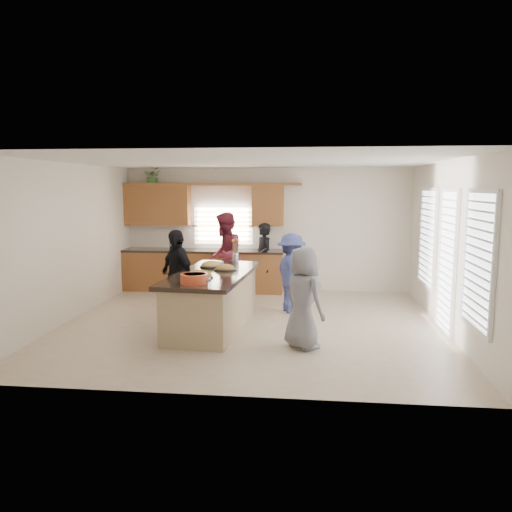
# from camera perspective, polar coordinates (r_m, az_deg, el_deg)

# --- Properties ---
(floor) EXTENTS (6.50, 6.50, 0.00)m
(floor) POSITION_cam_1_polar(r_m,az_deg,el_deg) (8.78, -0.59, -7.80)
(floor) COLOR beige
(floor) RESTS_ON ground
(room_shell) EXTENTS (6.52, 6.02, 2.81)m
(room_shell) POSITION_cam_1_polar(r_m,az_deg,el_deg) (8.46, -0.61, 4.68)
(room_shell) COLOR silver
(room_shell) RESTS_ON ground
(back_cabinetry) EXTENTS (4.08, 0.66, 2.46)m
(back_cabinetry) POSITION_cam_1_polar(r_m,az_deg,el_deg) (11.49, -6.25, 0.56)
(back_cabinetry) COLOR brown
(back_cabinetry) RESTS_ON ground
(right_wall_glazing) EXTENTS (0.06, 4.00, 2.25)m
(right_wall_glazing) POSITION_cam_1_polar(r_m,az_deg,el_deg) (8.61, 21.09, 0.46)
(right_wall_glazing) COLOR white
(right_wall_glazing) RESTS_ON ground
(island) EXTENTS (1.35, 2.78, 0.95)m
(island) POSITION_cam_1_polar(r_m,az_deg,el_deg) (8.53, -4.96, -5.17)
(island) COLOR tan
(island) RESTS_ON ground
(platter_front) EXTENTS (0.45, 0.45, 0.18)m
(platter_front) POSITION_cam_1_polar(r_m,az_deg,el_deg) (7.98, -6.52, -2.26)
(platter_front) COLOR black
(platter_front) RESTS_ON island
(platter_mid) EXTENTS (0.37, 0.37, 0.15)m
(platter_mid) POSITION_cam_1_polar(r_m,az_deg,el_deg) (8.63, -3.56, -1.45)
(platter_mid) COLOR black
(platter_mid) RESTS_ON island
(platter_back) EXTENTS (0.40, 0.40, 0.16)m
(platter_back) POSITION_cam_1_polar(r_m,az_deg,el_deg) (8.99, -5.17, -1.08)
(platter_back) COLOR black
(platter_back) RESTS_ON island
(salad_bowl) EXTENTS (0.41, 0.41, 0.15)m
(salad_bowl) POSITION_cam_1_polar(r_m,az_deg,el_deg) (7.50, -7.07, -2.51)
(salad_bowl) COLOR #DA4D27
(salad_bowl) RESTS_ON island
(clear_cup) EXTENTS (0.09, 0.09, 0.09)m
(clear_cup) POSITION_cam_1_polar(r_m,az_deg,el_deg) (7.43, -5.47, -2.89)
(clear_cup) COLOR white
(clear_cup) RESTS_ON island
(plate_stack) EXTENTS (0.22, 0.22, 0.05)m
(plate_stack) POSITION_cam_1_polar(r_m,az_deg,el_deg) (9.26, -4.36, -0.81)
(plate_stack) COLOR #AD80BA
(plate_stack) RESTS_ON island
(flower_vase) EXTENTS (0.14, 0.14, 0.44)m
(flower_vase) POSITION_cam_1_polar(r_m,az_deg,el_deg) (9.54, -2.36, 0.71)
(flower_vase) COLOR silver
(flower_vase) RESTS_ON island
(potted_plant) EXTENTS (0.43, 0.39, 0.42)m
(potted_plant) POSITION_cam_1_polar(r_m,az_deg,el_deg) (11.77, -11.71, 8.91)
(potted_plant) COLOR #467E32
(potted_plant) RESTS_ON back_cabinetry
(woman_left_back) EXTENTS (0.61, 0.69, 1.58)m
(woman_left_back) POSITION_cam_1_polar(r_m,az_deg,el_deg) (11.15, 0.83, -0.25)
(woman_left_back) COLOR black
(woman_left_back) RESTS_ON ground
(woman_left_mid) EXTENTS (0.70, 0.90, 1.84)m
(woman_left_mid) POSITION_cam_1_polar(r_m,az_deg,el_deg) (10.60, -3.58, 0.02)
(woman_left_mid) COLOR maroon
(woman_left_mid) RESTS_ON ground
(woman_left_front) EXTENTS (0.96, 0.97, 1.64)m
(woman_left_front) POSITION_cam_1_polar(r_m,az_deg,el_deg) (8.90, -9.04, -2.25)
(woman_left_front) COLOR black
(woman_left_front) RESTS_ON ground
(woman_right_back) EXTENTS (0.92, 1.12, 1.51)m
(woman_right_back) POSITION_cam_1_polar(r_m,az_deg,el_deg) (9.48, 4.05, -1.95)
(woman_right_back) COLOR navy
(woman_right_back) RESTS_ON ground
(woman_right_front) EXTENTS (0.85, 0.88, 1.52)m
(woman_right_front) POSITION_cam_1_polar(r_m,az_deg,el_deg) (7.40, 5.40, -4.80)
(woman_right_front) COLOR slate
(woman_right_front) RESTS_ON ground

